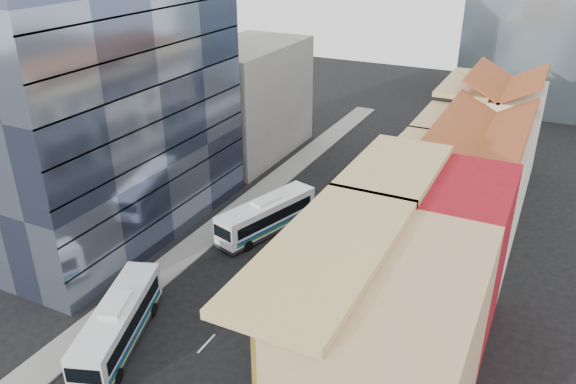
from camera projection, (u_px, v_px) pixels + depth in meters
The scene contains 12 objects.
sidewalk_right at pixel (381, 274), 48.08m from camera, with size 3.00×90.00×0.15m, color slate.
sidewalk_left at pixel (214, 230), 54.89m from camera, with size 3.00×90.00×0.15m, color slate.
shophouse_tan at pixel (389, 368), 29.58m from camera, with size 8.00×14.00×12.00m, color tan.
shophouse_red at pixel (440, 259), 39.28m from camera, with size 8.00×10.00×12.00m, color maroon.
shophouse_cream_near at pixel (464, 214), 47.39m from camera, with size 8.00×9.00×10.00m, color silver.
shophouse_cream_mid at pixel (482, 176), 54.67m from camera, with size 8.00×9.00×10.00m, color silver.
shophouse_cream_far at pixel (498, 138), 62.94m from camera, with size 8.00×12.00×11.00m, color silver.
office_tower at pixel (104, 77), 49.44m from camera, with size 12.00×26.00×30.00m, color #3C4660.
office_block_far at pixel (248, 100), 71.08m from camera, with size 10.00×18.00×14.00m, color gray.
bus_left_near at pixel (119, 323), 39.50m from camera, with size 2.64×11.26×3.61m, color silver, non-canonical shape.
bus_left_far at pixel (267, 215), 54.09m from camera, with size 2.64×11.27×3.61m, color white, non-canonical shape.
bus_right at pixel (290, 326), 39.12m from camera, with size 2.69×11.46×3.68m, color silver, non-canonical shape.
Camera 1 is at (19.27, -17.70, 27.14)m, focal length 35.00 mm.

